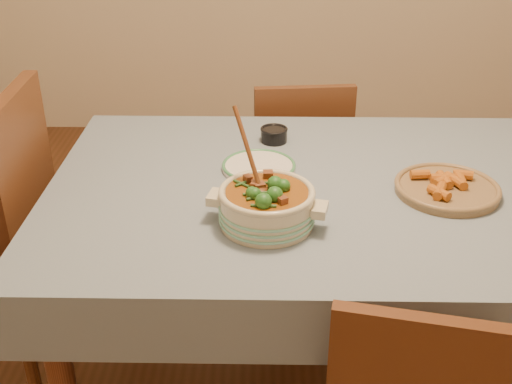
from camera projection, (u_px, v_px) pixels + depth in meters
The scene contains 7 objects.
floor at pixel (323, 378), 2.22m from camera, with size 4.50×4.50×0.00m, color #462814.
dining_table at pixel (334, 213), 1.91m from camera, with size 1.68×1.08×0.76m.
stew_casserole at pixel (267, 203), 1.65m from camera, with size 0.32×0.29×0.29m.
white_plate at pixel (259, 166), 1.95m from camera, with size 0.30×0.30×0.02m.
condiment_bowl at pixel (274, 134), 2.13m from camera, with size 0.12×0.12×0.05m.
fried_plate at pixel (447, 187), 1.82m from camera, with size 0.38×0.38×0.05m.
chair_far at pixel (299, 162), 2.67m from camera, with size 0.43×0.43×0.83m.
Camera 1 is at (-0.20, -1.66, 1.62)m, focal length 45.00 mm.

